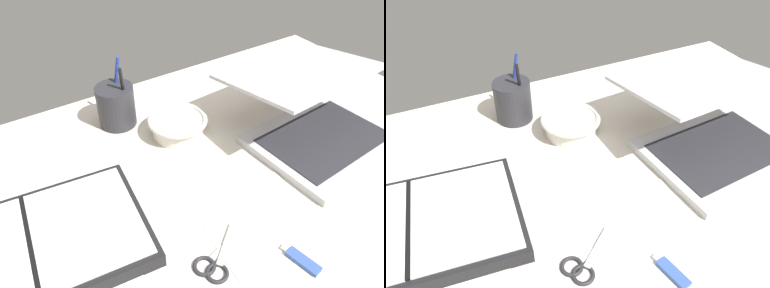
{
  "view_description": "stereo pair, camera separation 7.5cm",
  "coord_description": "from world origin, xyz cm",
  "views": [
    {
      "loc": [
        -31.5,
        -38.1,
        56.79
      ],
      "look_at": [
        0.28,
        10.92,
        9.0
      ],
      "focal_mm": 35.0,
      "sensor_mm": 36.0,
      "label": 1
    },
    {
      "loc": [
        -24.93,
        -41.78,
        56.79
      ],
      "look_at": [
        0.28,
        10.92,
        9.0
      ],
      "focal_mm": 35.0,
      "sensor_mm": 36.0,
      "label": 2
    }
  ],
  "objects": [
    {
      "name": "usb_drive",
      "position": [
        3.28,
        -18.04,
        2.5
      ],
      "size": [
        3.09,
        7.37,
        1.0
      ],
      "rotation": [
        0.0,
        0.0,
        0.19
      ],
      "color": "#33519E",
      "rests_on": "desk_top"
    },
    {
      "name": "scissors",
      "position": [
        -9.15,
        -10.49,
        2.33
      ],
      "size": [
        12.08,
        8.67,
        0.8
      ],
      "rotation": [
        0.0,
        0.0,
        0.44
      ],
      "color": "#B7B7BC",
      "rests_on": "desk_top"
    },
    {
      "name": "planner",
      "position": [
        -33.65,
        7.92,
        3.6
      ],
      "size": [
        41.0,
        28.47,
        3.38
      ],
      "rotation": [
        0.0,
        0.0,
        -0.11
      ],
      "color": "black",
      "rests_on": "desk_top"
    },
    {
      "name": "pen_cup",
      "position": [
        -5.8,
        35.0,
        7.15
      ],
      "size": [
        9.02,
        9.02,
        16.64
      ],
      "color": "#28282D",
      "rests_on": "desk_top"
    },
    {
      "name": "paper_sheet_front",
      "position": [
        2.95,
        -12.04,
        2.08
      ],
      "size": [
        23.04,
        29.3,
        0.16
      ],
      "primitive_type": "cube",
      "rotation": [
        0.0,
        0.0,
        -0.09
      ],
      "color": "silver",
      "rests_on": "desk_top"
    },
    {
      "name": "bowl",
      "position": [
        4.2,
        23.23,
        4.62
      ],
      "size": [
        14.1,
        14.1,
        4.67
      ],
      "color": "silver",
      "rests_on": "desk_top"
    },
    {
      "name": "laptop",
      "position": [
        30.04,
        5.38,
        7.63
      ],
      "size": [
        33.4,
        37.67,
        16.24
      ],
      "rotation": [
        0.0,
        0.0,
        0.06
      ],
      "color": "#B7B7BC",
      "rests_on": "desk_top"
    },
    {
      "name": "desk_top",
      "position": [
        0.0,
        0.0,
        1.0
      ],
      "size": [
        140.0,
        100.0,
        2.0
      ],
      "primitive_type": "cube",
      "color": "beige",
      "rests_on": "ground"
    }
  ]
}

